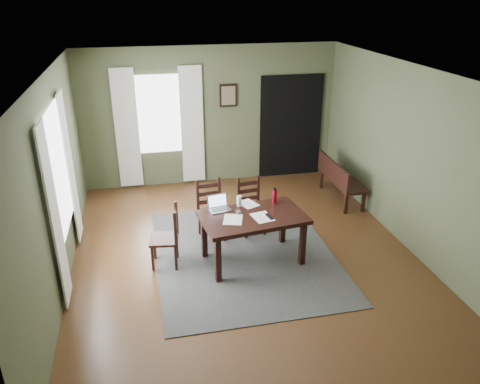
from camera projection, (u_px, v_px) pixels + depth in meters
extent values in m
cube|color=#492C16|center=(244.00, 255.00, 7.03)|extent=(5.00, 6.00, 0.01)
cube|color=#4A5336|center=(211.00, 116.00, 9.16)|extent=(5.00, 0.02, 2.70)
cube|color=#4A5336|center=(326.00, 303.00, 3.81)|extent=(5.00, 0.02, 2.70)
cube|color=#4A5336|center=(55.00, 186.00, 6.00)|extent=(0.02, 6.00, 2.70)
cube|color=#4A5336|center=(408.00, 158.00, 6.97)|extent=(0.02, 6.00, 2.70)
cube|color=white|center=(245.00, 72.00, 5.93)|extent=(5.00, 6.00, 0.02)
cube|color=#3A3A3A|center=(244.00, 254.00, 7.03)|extent=(2.60, 3.20, 0.01)
cube|color=black|center=(253.00, 217.00, 6.60)|extent=(1.56, 1.06, 0.06)
cube|color=black|center=(253.00, 221.00, 6.62)|extent=(1.38, 0.88, 0.05)
cube|color=black|center=(218.00, 261.00, 6.27)|extent=(0.09, 0.09, 0.62)
cube|color=black|center=(204.00, 237.00, 6.85)|extent=(0.09, 0.09, 0.62)
cube|color=black|center=(302.00, 245.00, 6.66)|extent=(0.09, 0.09, 0.62)
cube|color=black|center=(283.00, 224.00, 7.24)|extent=(0.09, 0.09, 0.62)
cube|color=black|center=(164.00, 239.00, 6.61)|extent=(0.45, 0.45, 0.04)
cube|color=black|center=(155.00, 247.00, 6.83)|extent=(0.04, 0.04, 0.39)
cube|color=black|center=(177.00, 246.00, 6.85)|extent=(0.04, 0.04, 0.39)
cube|color=black|center=(153.00, 259.00, 6.54)|extent=(0.04, 0.04, 0.39)
cube|color=black|center=(176.00, 258.00, 6.56)|extent=(0.04, 0.04, 0.39)
cube|color=black|center=(177.00, 217.00, 6.67)|extent=(0.05, 0.05, 0.49)
cube|color=black|center=(175.00, 229.00, 6.36)|extent=(0.05, 0.05, 0.49)
cube|color=black|center=(177.00, 231.00, 6.57)|extent=(0.06, 0.29, 0.07)
cube|color=black|center=(176.00, 223.00, 6.52)|extent=(0.06, 0.29, 0.07)
cube|color=black|center=(175.00, 214.00, 6.46)|extent=(0.06, 0.29, 0.07)
cube|color=black|center=(212.00, 214.00, 7.32)|extent=(0.44, 0.44, 0.04)
cube|color=black|center=(204.00, 232.00, 7.22)|extent=(0.04, 0.04, 0.40)
cube|color=black|center=(200.00, 223.00, 7.51)|extent=(0.04, 0.04, 0.40)
cube|color=black|center=(225.00, 229.00, 7.31)|extent=(0.04, 0.04, 0.40)
cube|color=black|center=(220.00, 220.00, 7.60)|extent=(0.04, 0.04, 0.40)
cube|color=black|center=(198.00, 195.00, 7.32)|extent=(0.05, 0.05, 0.51)
cube|color=black|center=(219.00, 192.00, 7.42)|extent=(0.05, 0.05, 0.51)
cube|color=black|center=(209.00, 201.00, 7.43)|extent=(0.31, 0.05, 0.07)
cube|color=black|center=(209.00, 194.00, 7.37)|extent=(0.31, 0.05, 0.07)
cube|color=black|center=(208.00, 186.00, 7.32)|extent=(0.31, 0.05, 0.07)
cube|color=black|center=(252.00, 209.00, 7.49)|extent=(0.44, 0.44, 0.04)
cube|color=black|center=(246.00, 227.00, 7.39)|extent=(0.04, 0.04, 0.38)
cube|color=black|center=(239.00, 218.00, 7.67)|extent=(0.04, 0.04, 0.38)
cube|color=black|center=(265.00, 224.00, 7.49)|extent=(0.04, 0.04, 0.38)
cube|color=black|center=(257.00, 215.00, 7.77)|extent=(0.04, 0.04, 0.38)
cube|color=black|center=(238.00, 192.00, 7.49)|extent=(0.05, 0.05, 0.49)
cube|color=black|center=(258.00, 189.00, 7.60)|extent=(0.05, 0.05, 0.49)
cube|color=black|center=(248.00, 198.00, 7.60)|extent=(0.29, 0.06, 0.07)
cube|color=black|center=(248.00, 191.00, 7.54)|extent=(0.29, 0.06, 0.07)
cube|color=black|center=(248.00, 183.00, 7.49)|extent=(0.29, 0.06, 0.07)
cube|color=black|center=(342.00, 179.00, 8.69)|extent=(0.44, 1.36, 0.06)
cube|color=black|center=(363.00, 202.00, 8.29)|extent=(0.06, 0.06, 0.38)
cube|color=black|center=(346.00, 204.00, 8.22)|extent=(0.06, 0.06, 0.38)
cube|color=black|center=(337.00, 178.00, 9.33)|extent=(0.06, 0.06, 0.38)
cube|color=black|center=(321.00, 179.00, 9.26)|extent=(0.06, 0.06, 0.38)
cube|color=black|center=(333.00, 170.00, 8.57)|extent=(0.05, 1.36, 0.33)
cube|color=#B7B7BC|center=(220.00, 210.00, 6.74)|extent=(0.33, 0.26, 0.02)
cube|color=#B7B7BC|center=(217.00, 200.00, 6.79)|extent=(0.31, 0.10, 0.20)
cube|color=silver|center=(217.00, 201.00, 6.78)|extent=(0.27, 0.08, 0.16)
cube|color=#3F3F42|center=(220.00, 209.00, 6.72)|extent=(0.27, 0.17, 0.00)
cube|color=#3F3F42|center=(239.00, 212.00, 6.64)|extent=(0.07, 0.10, 0.03)
cube|color=black|center=(269.00, 216.00, 6.53)|extent=(0.08, 0.19, 0.02)
cylinder|color=silver|center=(239.00, 201.00, 6.84)|extent=(0.10, 0.10, 0.16)
cylinder|color=#A80C23|center=(274.00, 196.00, 6.93)|extent=(0.09, 0.09, 0.21)
cylinder|color=black|center=(275.00, 189.00, 6.88)|extent=(0.05, 0.05, 0.03)
cube|color=white|center=(262.00, 217.00, 6.53)|extent=(0.31, 0.37, 0.00)
cube|color=white|center=(248.00, 204.00, 6.93)|extent=(0.33, 0.37, 0.00)
cube|color=white|center=(233.00, 219.00, 6.47)|extent=(0.34, 0.39, 0.00)
cube|color=white|center=(58.00, 173.00, 6.14)|extent=(0.01, 1.30, 1.70)
cube|color=white|center=(159.00, 114.00, 8.90)|extent=(1.00, 0.01, 1.50)
cube|color=silver|center=(55.00, 218.00, 5.52)|extent=(0.03, 0.48, 2.30)
cube|color=silver|center=(70.00, 169.00, 6.98)|extent=(0.03, 0.48, 2.30)
cube|color=silver|center=(127.00, 130.00, 8.85)|extent=(0.44, 0.03, 2.30)
cube|color=silver|center=(192.00, 126.00, 9.09)|extent=(0.44, 0.03, 2.30)
cube|color=black|center=(228.00, 95.00, 9.04)|extent=(0.34, 0.03, 0.44)
cube|color=brown|center=(228.00, 96.00, 9.02)|extent=(0.27, 0.01, 0.36)
cube|color=black|center=(291.00, 127.00, 9.58)|extent=(1.30, 0.03, 2.10)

